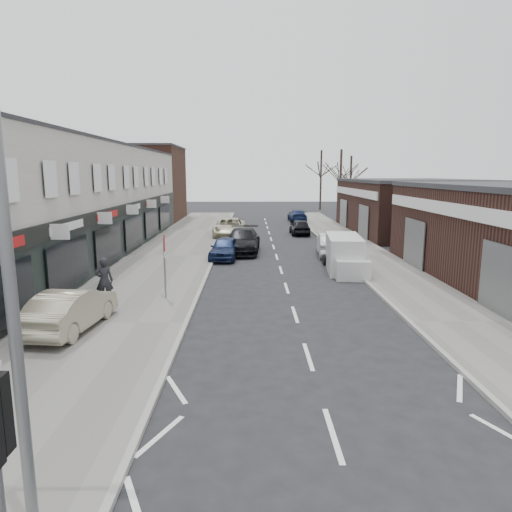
{
  "coord_description": "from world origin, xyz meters",
  "views": [
    {
      "loc": [
        -1.66,
        -6.42,
        5.21
      ],
      "look_at": [
        -1.49,
        7.99,
        2.6
      ],
      "focal_mm": 32.0,
      "sensor_mm": 36.0,
      "label": 1
    }
  ],
  "objects_px": {
    "parked_car_left_c": "(230,227)",
    "parked_car_right_c": "(297,215)",
    "warning_sign": "(165,248)",
    "parked_car_right_a": "(331,244)",
    "pedestrian": "(104,281)",
    "parked_car_left_b": "(242,241)",
    "parked_car_left_a": "(225,248)",
    "parked_car_right_b": "(300,227)",
    "white_van": "(344,255)",
    "sedan_on_pavement": "(71,309)",
    "street_lamp": "(18,222)"
  },
  "relations": [
    {
      "from": "parked_car_left_c",
      "to": "parked_car_right_c",
      "type": "xyz_separation_m",
      "value": [
        6.9,
        12.27,
        -0.12
      ]
    },
    {
      "from": "warning_sign",
      "to": "parked_car_right_a",
      "type": "bearing_deg",
      "value": 50.34
    },
    {
      "from": "pedestrian",
      "to": "parked_car_right_a",
      "type": "xyz_separation_m",
      "value": [
        10.93,
        11.32,
        -0.31
      ]
    },
    {
      "from": "parked_car_left_b",
      "to": "parked_car_right_a",
      "type": "distance_m",
      "value": 5.83
    },
    {
      "from": "parked_car_left_a",
      "to": "parked_car_right_b",
      "type": "bearing_deg",
      "value": 68.47
    },
    {
      "from": "pedestrian",
      "to": "parked_car_left_a",
      "type": "height_order",
      "value": "pedestrian"
    },
    {
      "from": "white_van",
      "to": "parked_car_right_a",
      "type": "bearing_deg",
      "value": 94.52
    },
    {
      "from": "sedan_on_pavement",
      "to": "street_lamp",
      "type": "bearing_deg",
      "value": 115.46
    },
    {
      "from": "street_lamp",
      "to": "sedan_on_pavement",
      "type": "height_order",
      "value": "street_lamp"
    },
    {
      "from": "warning_sign",
      "to": "sedan_on_pavement",
      "type": "xyz_separation_m",
      "value": [
        -2.42,
        -3.9,
        -1.39
      ]
    },
    {
      "from": "parked_car_right_c",
      "to": "white_van",
      "type": "bearing_deg",
      "value": 88.77
    },
    {
      "from": "parked_car_left_c",
      "to": "parked_car_right_c",
      "type": "relative_size",
      "value": 1.23
    },
    {
      "from": "street_lamp",
      "to": "parked_car_left_c",
      "type": "height_order",
      "value": "street_lamp"
    },
    {
      "from": "warning_sign",
      "to": "white_van",
      "type": "height_order",
      "value": "warning_sign"
    },
    {
      "from": "sedan_on_pavement",
      "to": "warning_sign",
      "type": "bearing_deg",
      "value": -115.27
    },
    {
      "from": "parked_car_left_b",
      "to": "parked_car_right_b",
      "type": "bearing_deg",
      "value": 65.13
    },
    {
      "from": "pedestrian",
      "to": "parked_car_right_a",
      "type": "distance_m",
      "value": 15.74
    },
    {
      "from": "parked_car_right_a",
      "to": "parked_car_right_c",
      "type": "bearing_deg",
      "value": -84.89
    },
    {
      "from": "parked_car_left_a",
      "to": "parked_car_right_b",
      "type": "relative_size",
      "value": 1.02
    },
    {
      "from": "white_van",
      "to": "parked_car_right_b",
      "type": "xyz_separation_m",
      "value": [
        -0.79,
        15.0,
        -0.23
      ]
    },
    {
      "from": "warning_sign",
      "to": "parked_car_right_a",
      "type": "height_order",
      "value": "warning_sign"
    },
    {
      "from": "parked_car_left_a",
      "to": "white_van",
      "type": "bearing_deg",
      "value": -22.81
    },
    {
      "from": "warning_sign",
      "to": "parked_car_right_a",
      "type": "relative_size",
      "value": 0.6
    },
    {
      "from": "pedestrian",
      "to": "warning_sign",
      "type": "bearing_deg",
      "value": -170.07
    },
    {
      "from": "parked_car_left_a",
      "to": "parked_car_right_c",
      "type": "height_order",
      "value": "parked_car_left_a"
    },
    {
      "from": "parked_car_left_a",
      "to": "parked_car_left_b",
      "type": "height_order",
      "value": "parked_car_left_b"
    },
    {
      "from": "white_van",
      "to": "parked_car_left_c",
      "type": "bearing_deg",
      "value": 121.95
    },
    {
      "from": "warning_sign",
      "to": "parked_car_right_b",
      "type": "relative_size",
      "value": 0.69
    },
    {
      "from": "parked_car_right_a",
      "to": "warning_sign",
      "type": "bearing_deg",
      "value": 55.45
    },
    {
      "from": "white_van",
      "to": "sedan_on_pavement",
      "type": "bearing_deg",
      "value": -133.04
    },
    {
      "from": "sedan_on_pavement",
      "to": "parked_car_right_b",
      "type": "height_order",
      "value": "sedan_on_pavement"
    },
    {
      "from": "parked_car_right_c",
      "to": "warning_sign",
      "type": "bearing_deg",
      "value": 73.75
    },
    {
      "from": "street_lamp",
      "to": "parked_car_left_c",
      "type": "xyz_separation_m",
      "value": [
        1.13,
        32.33,
        -3.85
      ]
    },
    {
      "from": "parked_car_left_c",
      "to": "pedestrian",
      "type": "bearing_deg",
      "value": -100.23
    },
    {
      "from": "parked_car_right_b",
      "to": "parked_car_right_c",
      "type": "distance_m",
      "value": 11.12
    },
    {
      "from": "pedestrian",
      "to": "parked_car_right_b",
      "type": "xyz_separation_m",
      "value": [
        10.04,
        21.58,
        -0.38
      ]
    },
    {
      "from": "street_lamp",
      "to": "parked_car_right_a",
      "type": "bearing_deg",
      "value": 70.95
    },
    {
      "from": "parked_car_left_b",
      "to": "parked_car_left_c",
      "type": "relative_size",
      "value": 0.99
    },
    {
      "from": "parked_car_right_a",
      "to": "parked_car_left_c",
      "type": "bearing_deg",
      "value": -47.67
    },
    {
      "from": "parked_car_right_a",
      "to": "parked_car_right_b",
      "type": "distance_m",
      "value": 10.31
    },
    {
      "from": "parked_car_left_c",
      "to": "parked_car_right_b",
      "type": "xyz_separation_m",
      "value": [
        6.01,
        1.18,
        -0.11
      ]
    },
    {
      "from": "warning_sign",
      "to": "parked_car_right_b",
      "type": "height_order",
      "value": "warning_sign"
    },
    {
      "from": "warning_sign",
      "to": "parked_car_left_b",
      "type": "bearing_deg",
      "value": 75.77
    },
    {
      "from": "white_van",
      "to": "parked_car_right_a",
      "type": "xyz_separation_m",
      "value": [
        0.1,
        4.73,
        -0.16
      ]
    },
    {
      "from": "warning_sign",
      "to": "pedestrian",
      "type": "relative_size",
      "value": 1.45
    },
    {
      "from": "sedan_on_pavement",
      "to": "parked_car_left_b",
      "type": "bearing_deg",
      "value": -102.52
    },
    {
      "from": "parked_car_left_c",
      "to": "white_van",
      "type": "bearing_deg",
      "value": -62.85
    },
    {
      "from": "sedan_on_pavement",
      "to": "parked_car_left_c",
      "type": "height_order",
      "value": "parked_car_left_c"
    },
    {
      "from": "street_lamp",
      "to": "warning_sign",
      "type": "height_order",
      "value": "street_lamp"
    },
    {
      "from": "street_lamp",
      "to": "parked_car_right_c",
      "type": "relative_size",
      "value": 1.78
    }
  ]
}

